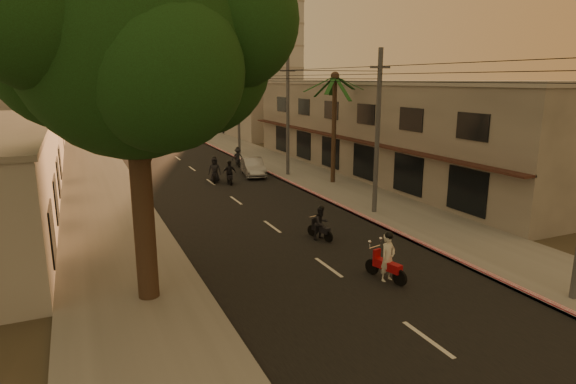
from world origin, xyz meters
name	(u,v)px	position (x,y,z in m)	size (l,w,h in m)	color
ground	(355,287)	(0.00, 0.00, 0.00)	(160.00, 160.00, 0.00)	#383023
road	(211,182)	(0.00, 20.00, 0.01)	(10.00, 140.00, 0.02)	black
sidewalk_right	(303,174)	(7.50, 20.00, 0.06)	(5.00, 140.00, 0.12)	slate
sidewalk_left	(102,191)	(-7.50, 20.00, 0.06)	(5.00, 140.00, 0.12)	slate
curb_stripe	(303,188)	(5.10, 15.00, 0.10)	(0.20, 60.00, 0.20)	red
shophouse_row	(387,127)	(13.95, 18.00, 3.65)	(8.80, 34.20, 7.30)	gray
distant_tower	(249,33)	(16.00, 56.00, 14.00)	(12.10, 12.10, 28.00)	#B7B5B2
broadleaf_tree	(144,43)	(-6.61, 2.14, 8.48)	(9.60, 8.70, 12.10)	black
palm_tree	(335,83)	(8.00, 16.00, 7.15)	(5.00, 5.00, 8.20)	black
utility_poles	(288,91)	(6.20, 20.00, 6.54)	(1.20, 48.26, 9.00)	#38383A
filler_right	(265,114)	(14.00, 45.00, 3.00)	(8.00, 14.00, 6.00)	gray
filler_left_near	(10,141)	(-14.00, 34.00, 2.20)	(8.00, 14.00, 4.40)	gray
filler_left_far	(25,113)	(-14.00, 52.00, 3.50)	(8.00, 14.00, 7.00)	gray
scooter_red	(387,259)	(1.39, 0.02, 0.86)	(0.95, 1.94, 1.95)	black
scooter_mid_a	(321,224)	(1.36, 5.25, 0.77)	(1.05, 1.68, 1.68)	black
scooter_mid_b	(229,173)	(1.11, 18.89, 0.79)	(1.07, 1.77, 1.74)	black
scooter_far_a	(215,170)	(0.30, 19.90, 0.89)	(1.27, 1.90, 1.95)	black
scooter_far_b	(238,157)	(3.93, 25.56, 0.79)	(1.23, 1.74, 1.71)	black
parked_car	(253,167)	(3.70, 21.08, 0.69)	(2.21, 4.41, 1.39)	gray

